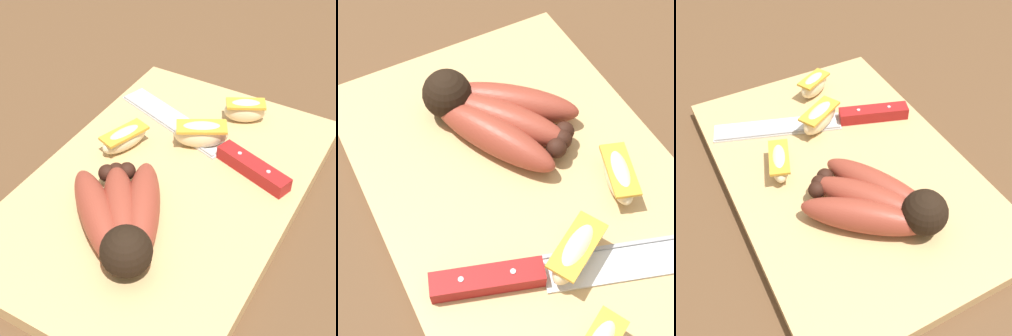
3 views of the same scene
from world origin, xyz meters
TOP-DOWN VIEW (x-y plane):
  - ground_plane at (0.00, 0.00)m, footprint 6.00×6.00m
  - cutting_board at (-0.00, -0.01)m, footprint 0.45×0.30m
  - banana_bunch at (0.09, -0.01)m, footprint 0.17×0.16m
  - chefs_knife at (-0.08, 0.03)m, footprint 0.12×0.27m
  - apple_wedge_near at (-0.09, -0.01)m, footprint 0.06×0.07m
  - apple_wedge_middle at (-0.03, -0.09)m, footprint 0.07×0.04m
  - apple_wedge_far at (-0.16, 0.02)m, footprint 0.05×0.06m

SIDE VIEW (x-z plane):
  - ground_plane at x=0.00m, z-range 0.00..0.00m
  - cutting_board at x=0.00m, z-range 0.00..0.02m
  - chefs_knife at x=-0.08m, z-range 0.02..0.04m
  - apple_wedge_middle at x=-0.03m, z-range 0.02..0.05m
  - apple_wedge_far at x=-0.16m, z-range 0.02..0.06m
  - apple_wedge_near at x=-0.09m, z-range 0.02..0.06m
  - banana_bunch at x=0.09m, z-range 0.01..0.07m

